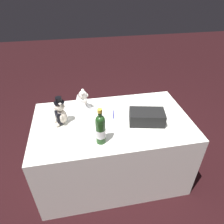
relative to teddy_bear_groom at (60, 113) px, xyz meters
name	(u,v)px	position (x,y,z in m)	size (l,w,h in m)	color
ground_plane	(112,172)	(0.48, -0.05, -0.90)	(12.00, 12.00, 0.00)	black
reception_table	(112,149)	(0.48, -0.05, -0.51)	(1.54, 0.90, 0.78)	white
teddy_bear_groom	(60,113)	(0.00, 0.00, 0.00)	(0.14, 0.14, 0.29)	beige
teddy_bear_bride	(82,102)	(0.21, 0.21, -0.02)	(0.21, 0.18, 0.22)	white
champagne_bottle	(101,129)	(0.34, -0.33, 0.03)	(0.08, 0.08, 0.34)	#1D411A
signing_pen	(114,114)	(0.52, 0.05, -0.11)	(0.04, 0.14, 0.01)	navy
gift_case_black	(147,117)	(0.80, -0.14, -0.05)	(0.36, 0.25, 0.12)	black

